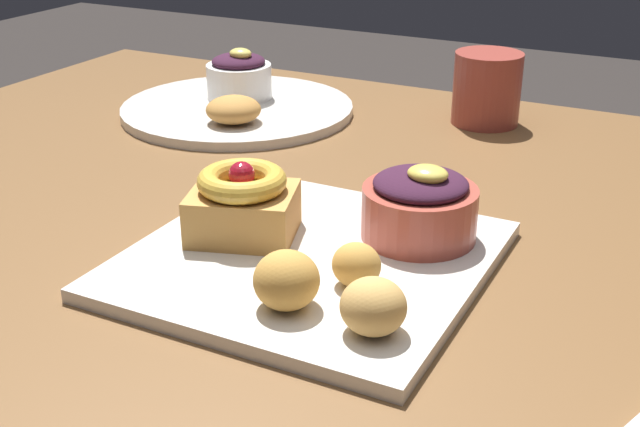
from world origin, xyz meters
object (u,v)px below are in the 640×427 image
(coffee_mug, at_px, (487,88))
(berry_ramekin, at_px, (420,206))
(fritter_middle, at_px, (286,280))
(back_pastry, at_px, (233,110))
(back_ramekin, at_px, (239,76))
(cake_slice, at_px, (243,203))
(fritter_back, at_px, (356,265))
(back_plate, at_px, (238,109))
(fritter_front, at_px, (373,306))
(front_plate, at_px, (309,260))

(coffee_mug, bearing_deg, berry_ramekin, -81.79)
(fritter_middle, bearing_deg, coffee_mug, 91.15)
(berry_ramekin, height_order, back_pastry, berry_ramekin)
(berry_ramekin, height_order, back_ramekin, same)
(cake_slice, bearing_deg, fritter_middle, -43.96)
(cake_slice, distance_m, back_pastry, 0.32)
(cake_slice, height_order, berry_ramekin, same)
(cake_slice, relative_size, fritter_middle, 2.18)
(fritter_back, bearing_deg, back_pastry, 135.15)
(cake_slice, bearing_deg, back_plate, 123.19)
(back_ramekin, bearing_deg, fritter_front, -48.98)
(cake_slice, distance_m, fritter_back, 0.13)
(back_plate, height_order, coffee_mug, coffee_mug)
(cake_slice, distance_m, fritter_middle, 0.13)
(front_plate, xyz_separation_m, fritter_front, (0.10, -0.09, 0.03))
(back_plate, bearing_deg, fritter_back, -47.21)
(back_ramekin, bearing_deg, back_pastry, -61.69)
(back_pastry, bearing_deg, back_ramekin, 118.31)
(fritter_front, bearing_deg, cake_slice, 150.48)
(berry_ramekin, height_order, fritter_back, berry_ramekin)
(cake_slice, xyz_separation_m, back_ramekin, (-0.23, 0.36, -0.00))
(fritter_back, distance_m, coffee_mug, 0.48)
(front_plate, height_order, coffee_mug, coffee_mug)
(fritter_back, height_order, coffee_mug, coffee_mug)
(fritter_middle, bearing_deg, back_pastry, 127.51)
(cake_slice, bearing_deg, coffee_mug, 79.47)
(front_plate, xyz_separation_m, back_ramekin, (-0.30, 0.36, 0.04))
(back_ramekin, bearing_deg, coffee_mug, 14.37)
(fritter_middle, height_order, fritter_back, fritter_middle)
(cake_slice, relative_size, back_plate, 0.35)
(fritter_middle, bearing_deg, cake_slice, 136.04)
(back_ramekin, relative_size, back_pastry, 1.28)
(fritter_middle, relative_size, back_pastry, 0.73)
(cake_slice, distance_m, fritter_front, 0.19)
(cake_slice, xyz_separation_m, fritter_middle, (0.09, -0.09, -0.01))
(fritter_back, distance_m, back_plate, 0.50)
(cake_slice, height_order, back_pastry, cake_slice)
(fritter_back, bearing_deg, coffee_mug, 95.06)
(fritter_back, bearing_deg, fritter_front, -55.30)
(fritter_back, height_order, back_ramekin, back_ramekin)
(coffee_mug, bearing_deg, fritter_middle, -88.85)
(berry_ramekin, xyz_separation_m, back_plate, (-0.35, 0.26, -0.04))
(fritter_back, distance_m, back_pastry, 0.43)
(front_plate, bearing_deg, back_pastry, 132.29)
(fritter_front, height_order, fritter_back, fritter_front)
(berry_ramekin, xyz_separation_m, coffee_mug, (-0.05, 0.37, 0.00))
(fritter_back, height_order, back_plate, fritter_back)
(berry_ramekin, bearing_deg, back_plate, 142.94)
(fritter_middle, distance_m, fritter_back, 0.06)
(cake_slice, bearing_deg, front_plate, -4.40)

